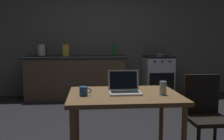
# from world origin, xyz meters

# --- Properties ---
(ground_plane) EXTENTS (12.00, 12.00, 0.00)m
(ground_plane) POSITION_xyz_m (0.00, 0.00, 0.00)
(ground_plane) COLOR black
(back_wall) EXTENTS (6.40, 0.10, 2.63)m
(back_wall) POSITION_xyz_m (0.30, 2.47, 1.32)
(back_wall) COLOR #515250
(back_wall) RESTS_ON ground_plane
(kitchen_counter) EXTENTS (2.16, 0.64, 0.91)m
(kitchen_counter) POSITION_xyz_m (-0.60, 2.12, 0.46)
(kitchen_counter) COLOR #4C3D2D
(kitchen_counter) RESTS_ON ground_plane
(stove_oven) EXTENTS (0.60, 0.62, 0.91)m
(stove_oven) POSITION_xyz_m (1.23, 2.12, 0.45)
(stove_oven) COLOR #B7BABF
(stove_oven) RESTS_ON ground_plane
(dining_table) EXTENTS (1.11, 0.84, 0.72)m
(dining_table) POSITION_xyz_m (0.04, -0.91, 0.64)
(dining_table) COLOR brown
(dining_table) RESTS_ON ground_plane
(chair) EXTENTS (0.40, 0.40, 0.89)m
(chair) POSITION_xyz_m (0.89, -0.92, 0.51)
(chair) COLOR black
(chair) RESTS_ON ground_plane
(laptop) EXTENTS (0.32, 0.27, 0.22)m
(laptop) POSITION_xyz_m (0.05, -0.89, 0.77)
(laptop) COLOR silver
(laptop) RESTS_ON dining_table
(electric_kettle) EXTENTS (0.19, 0.17, 0.26)m
(electric_kettle) POSITION_xyz_m (-1.31, 2.12, 1.03)
(electric_kettle) COLOR black
(electric_kettle) RESTS_ON kitchen_counter
(bottle) EXTENTS (0.07, 0.07, 0.30)m
(bottle) POSITION_xyz_m (0.24, 2.07, 1.05)
(bottle) COLOR #19592D
(bottle) RESTS_ON kitchen_counter
(frying_pan) EXTENTS (0.23, 0.40, 0.05)m
(frying_pan) POSITION_xyz_m (1.27, 2.09, 0.93)
(frying_pan) COLOR gray
(frying_pan) RESTS_ON stove_oven
(coffee_mug) EXTENTS (0.12, 0.08, 0.09)m
(coffee_mug) POSITION_xyz_m (-0.36, -0.98, 0.76)
(coffee_mug) COLOR #264C8C
(coffee_mug) RESTS_ON dining_table
(drinking_glass) EXTENTS (0.07, 0.07, 0.13)m
(drinking_glass) POSITION_xyz_m (0.42, -1.00, 0.79)
(drinking_glass) COLOR #99B7C6
(drinking_glass) RESTS_ON dining_table
(cereal_box) EXTENTS (0.13, 0.05, 0.25)m
(cereal_box) POSITION_xyz_m (-0.81, 2.14, 1.04)
(cereal_box) COLOR gold
(cereal_box) RESTS_ON kitchen_counter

